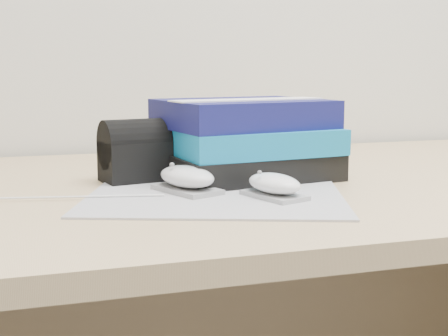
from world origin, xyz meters
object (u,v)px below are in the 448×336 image
object	(u,v)px
mouse_rear	(187,179)
mouse_front	(274,185)
pouch	(138,151)
book_stack	(246,139)
desk	(240,300)

from	to	relation	value
mouse_rear	mouse_front	size ratio (longest dim) A/B	1.13
pouch	mouse_rear	bearing A→B (deg)	-67.78
mouse_rear	pouch	distance (m)	0.14
book_stack	pouch	size ratio (longest dim) A/B	2.33
book_stack	mouse_rear	bearing A→B (deg)	-140.64
pouch	desk	bearing A→B (deg)	7.21
desk	mouse_front	size ratio (longest dim) A/B	15.02
mouse_rear	mouse_front	world-z (taller)	mouse_rear
desk	pouch	world-z (taller)	pouch
mouse_rear	book_stack	bearing A→B (deg)	39.36
desk	mouse_front	xyz separation A→B (m)	(-0.03, -0.22, 0.25)
book_stack	desk	bearing A→B (deg)	82.60
mouse_rear	desk	bearing A→B (deg)	47.70
mouse_rear	book_stack	size ratio (longest dim) A/B	0.41
mouse_front	pouch	world-z (taller)	pouch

